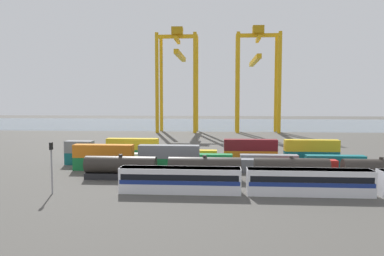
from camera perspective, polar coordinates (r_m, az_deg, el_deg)
ground_plane at (r=116.43m, az=6.50°, el=-2.72°), size 420.00×420.00×0.00m
harbour_water at (r=221.43m, az=5.41°, el=0.64°), size 400.00×110.00×0.01m
passenger_train at (r=59.34m, az=17.37°, el=-7.67°), size 57.39×3.14×3.90m
freight_tank_row at (r=67.94m, az=14.83°, el=-6.10°), size 73.24×3.03×4.49m
signal_mast at (r=60.77m, az=-20.56°, el=-4.66°), size 0.36×0.60×7.85m
shipping_container_0 at (r=78.56m, az=-13.26°, el=-5.29°), size 12.10×2.44×2.60m
shipping_container_1 at (r=78.17m, az=-13.29°, el=-3.41°), size 12.10×2.44×2.60m
shipping_container_2 at (r=75.66m, az=-3.50°, el=-5.55°), size 12.10×2.44×2.60m
shipping_container_3 at (r=75.25m, az=-3.51°, el=-3.60°), size 12.10×2.44×2.60m
shipping_container_4 at (r=75.07m, az=6.71°, el=-5.65°), size 12.10×2.44×2.60m
shipping_container_5 at (r=76.83m, az=16.77°, el=-5.57°), size 12.10×2.44×2.60m
shipping_container_6 at (r=80.80m, az=26.11°, el=-5.35°), size 6.04×2.44×2.60m
shipping_container_7 at (r=86.69m, az=-16.69°, el=-4.45°), size 6.04×2.44×2.60m
shipping_container_8 at (r=86.33m, az=-16.73°, el=-2.75°), size 6.04×2.44×2.60m
shipping_container_9 at (r=82.81m, az=-7.72°, el=-4.72°), size 12.10×2.44×2.60m
shipping_container_10 at (r=81.11m, az=1.87°, el=-4.87°), size 12.10×2.44×2.60m
shipping_container_11 at (r=81.73m, az=11.59°, el=-4.89°), size 12.10×2.44×2.60m
shipping_container_12 at (r=84.61m, az=20.90°, el=-4.77°), size 12.10×2.44×2.60m
shipping_container_15 at (r=89.45m, az=-9.00°, el=-4.05°), size 12.10×2.44×2.60m
shipping_container_16 at (r=89.11m, az=-9.02°, el=-2.40°), size 12.10×2.44×2.60m
shipping_container_17 at (r=87.37m, az=-0.18°, el=-4.20°), size 12.10×2.44×2.60m
shipping_container_18 at (r=87.41m, az=8.85°, el=-4.25°), size 12.10×2.44×2.60m
shipping_container_19 at (r=87.06m, az=8.87°, el=-2.56°), size 12.10×2.44×2.60m
shipping_container_20 at (r=89.58m, az=17.65°, el=-4.20°), size 12.10×2.44×2.60m
shipping_container_21 at (r=89.24m, az=17.69°, el=-2.54°), size 12.10×2.44×2.60m
gantry_crane_west at (r=169.34m, az=-2.13°, el=9.07°), size 17.80×36.88×45.65m
gantry_crane_central at (r=169.82m, az=9.83°, el=8.86°), size 18.92×40.54×45.72m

